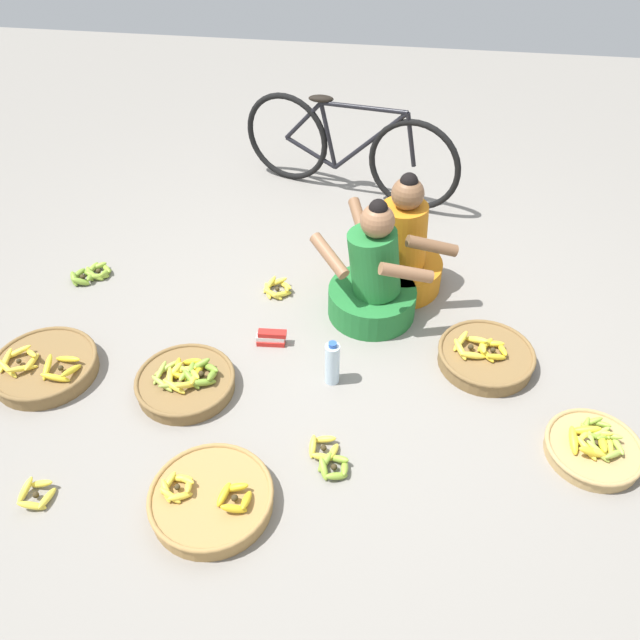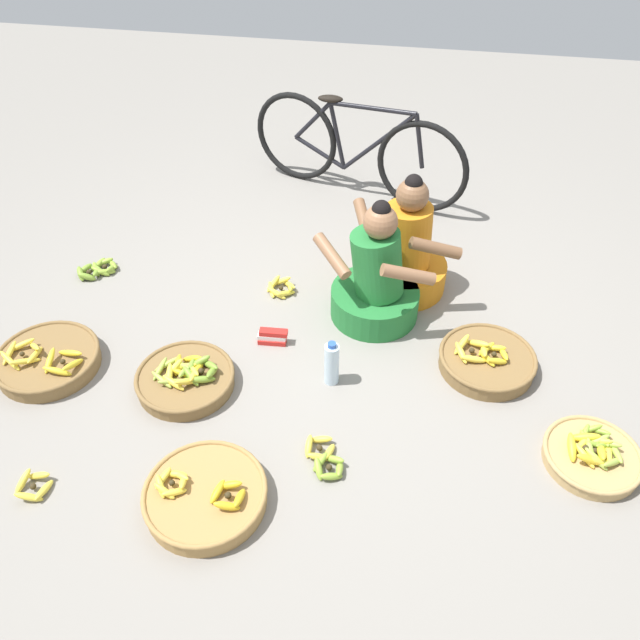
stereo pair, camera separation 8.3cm
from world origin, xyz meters
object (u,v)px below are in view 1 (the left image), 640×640
Objects in this scene: banana_basket_front_left at (211,498)px; loose_bananas_mid_right at (278,288)px; vendor_woman_behind at (401,252)px; banana_basket_back_center at (186,382)px; banana_basket_back_left at (485,356)px; loose_bananas_mid_left at (91,274)px; banana_basket_near_bicycle at (594,448)px; water_bottle at (332,363)px; banana_basket_front_center at (45,366)px; loose_bananas_near_vendor at (36,494)px; bicycle_leaning at (348,149)px; loose_bananas_front_right at (329,459)px; vendor_woman_front at (373,281)px; packet_carton_stack at (271,338)px.

banana_basket_front_left is 1.53m from loose_bananas_mid_right.
banana_basket_back_center is at bearing -135.51° from vendor_woman_behind.
banana_basket_back_left is 2.01× the size of loose_bananas_mid_left.
vendor_woman_behind is 1.49× the size of banana_basket_back_center.
water_bottle is at bearing 166.86° from banana_basket_near_bicycle.
water_bottle is (-0.82, -0.25, 0.08)m from banana_basket_back_left.
banana_basket_front_center is 3.37× the size of loose_bananas_near_vendor.
banana_basket_front_left is at bearing -96.05° from bicycle_leaning.
loose_bananas_front_right is at bearing -100.37° from vendor_woman_behind.
bicycle_leaning is 1.34m from loose_bananas_mid_right.
loose_bananas_mid_left is at bearing 104.64° from loose_bananas_near_vendor.
loose_bananas_mid_left is (-0.41, 1.58, -0.00)m from loose_bananas_near_vendor.
loose_bananas_front_right is 0.54m from water_bottle.
banana_basket_back_center reaches higher than banana_basket_front_left.
banana_basket_back_center is 0.74m from banana_basket_front_left.
vendor_woman_behind is at bearing 49.25° from loose_bananas_near_vendor.
bicycle_leaning is at bearing 112.57° from vendor_woman_behind.
vendor_woman_behind is at bearing 63.44° from vendor_woman_front.
bicycle_leaning is (-0.30, 1.39, 0.11)m from vendor_woman_front.
loose_bananas_mid_left is 1.51× the size of packet_carton_stack.
water_bottle is (-0.16, -0.58, -0.12)m from vendor_woman_front.
banana_basket_back_left is 0.86m from water_bottle.
banana_basket_back_left is 2.39m from banana_basket_front_center.
banana_basket_back_left reaches higher than loose_bananas_near_vendor.
loose_bananas_mid_left is (-1.50, -1.29, -0.33)m from bicycle_leaning.
loose_bananas_front_right is 0.88m from packet_carton_stack.
loose_bananas_near_vendor is at bearing -116.40° from loose_bananas_mid_right.
loose_bananas_near_vendor is 1.53m from water_bottle.
loose_bananas_front_right is at bearing -134.59° from banana_basket_back_left.
loose_bananas_mid_right is 1.23× the size of loose_bananas_near_vendor.
vendor_woman_behind reaches higher than loose_bananas_front_right.
banana_basket_near_bicycle is 0.83× the size of banana_basket_front_left.
water_bottle reaches higher than banana_basket_near_bicycle.
banana_basket_back_left is 3.03× the size of packet_carton_stack.
banana_basket_back_left is 1.09m from loose_bananas_front_right.
vendor_woman_front is at bearing 84.43° from loose_bananas_front_right.
banana_basket_back_left is 0.94× the size of banana_basket_front_left.
vendor_woman_front reaches higher than banana_basket_back_left.
banana_basket_front_center is 2.14× the size of loose_bananas_mid_left.
banana_basket_back_left reaches higher than banana_basket_front_left.
vendor_woman_front reaches higher than water_bottle.
vendor_woman_front is 1.69× the size of banana_basket_near_bicycle.
water_bottle is (1.64, -0.68, 0.10)m from loose_bananas_mid_left.
banana_basket_front_center is 1.22× the size of banana_basket_near_bicycle.
banana_basket_near_bicycle is (2.05, -0.14, -0.01)m from banana_basket_back_center.
banana_basket_near_bicycle is 3.10m from loose_bananas_mid_left.
vendor_woman_front is 0.67m from packet_carton_stack.
loose_bananas_mid_left is at bearing -174.01° from vendor_woman_behind.
loose_bananas_mid_right is at bearing 69.52° from banana_basket_back_center.
loose_bananas_near_vendor is 1.43m from packet_carton_stack.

